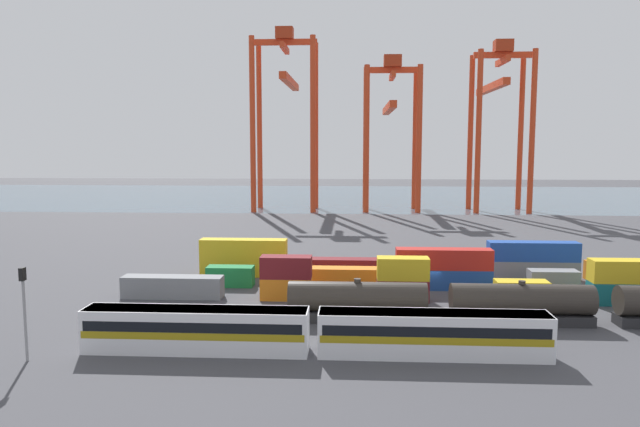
{
  "coord_description": "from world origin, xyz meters",
  "views": [
    {
      "loc": [
        -9.74,
        -73.73,
        18.19
      ],
      "look_at": [
        -15.17,
        20.63,
        7.3
      ],
      "focal_mm": 33.07,
      "sensor_mm": 36.0,
      "label": 1
    }
  ],
  "objects_px": {
    "shipping_container_3": "(403,290)",
    "shipping_container_18": "(532,270)",
    "signal_mast": "(24,301)",
    "shipping_container_17": "(434,269)",
    "shipping_container_9": "(230,276)",
    "gantry_crane_central": "(391,118)",
    "shipping_container_14": "(244,267)",
    "gantry_crane_west": "(286,101)",
    "freight_tank_row": "(521,303)",
    "shipping_container_13": "(553,280)",
    "passenger_train": "(313,330)",
    "gantry_crane_east": "(499,108)"
  },
  "relations": [
    {
      "from": "shipping_container_3",
      "to": "shipping_container_18",
      "type": "height_order",
      "value": "same"
    },
    {
      "from": "shipping_container_3",
      "to": "shipping_container_18",
      "type": "relative_size",
      "value": 0.5
    },
    {
      "from": "signal_mast",
      "to": "shipping_container_17",
      "type": "xyz_separation_m",
      "value": [
        38.8,
        33.89,
        -3.91
      ]
    },
    {
      "from": "signal_mast",
      "to": "shipping_container_9",
      "type": "distance_m",
      "value": 30.31
    },
    {
      "from": "shipping_container_9",
      "to": "gantry_crane_central",
      "type": "bearing_deg",
      "value": 74.52
    },
    {
      "from": "shipping_container_14",
      "to": "gantry_crane_west",
      "type": "distance_m",
      "value": 93.4
    },
    {
      "from": "freight_tank_row",
      "to": "shipping_container_13",
      "type": "relative_size",
      "value": 7.92
    },
    {
      "from": "shipping_container_3",
      "to": "shipping_container_18",
      "type": "xyz_separation_m",
      "value": [
        18.66,
        12.34,
        0.0
      ]
    },
    {
      "from": "passenger_train",
      "to": "shipping_container_13",
      "type": "height_order",
      "value": "passenger_train"
    },
    {
      "from": "shipping_container_3",
      "to": "shipping_container_14",
      "type": "bearing_deg",
      "value": 149.77
    },
    {
      "from": "shipping_container_17",
      "to": "shipping_container_9",
      "type": "bearing_deg",
      "value": -167.21
    },
    {
      "from": "freight_tank_row",
      "to": "gantry_crane_west",
      "type": "height_order",
      "value": "gantry_crane_west"
    },
    {
      "from": "shipping_container_17",
      "to": "gantry_crane_central",
      "type": "xyz_separation_m",
      "value": [
        -0.75,
        89.29,
        24.6
      ]
    },
    {
      "from": "passenger_train",
      "to": "gantry_crane_west",
      "type": "xyz_separation_m",
      "value": [
        -15.95,
        119.23,
        28.62
      ]
    },
    {
      "from": "shipping_container_17",
      "to": "shipping_container_18",
      "type": "bearing_deg",
      "value": 0.0
    },
    {
      "from": "passenger_train",
      "to": "shipping_container_18",
      "type": "bearing_deg",
      "value": 47.69
    },
    {
      "from": "shipping_container_9",
      "to": "shipping_container_14",
      "type": "distance_m",
      "value": 6.2
    },
    {
      "from": "freight_tank_row",
      "to": "shipping_container_13",
      "type": "height_order",
      "value": "freight_tank_row"
    },
    {
      "from": "signal_mast",
      "to": "shipping_container_9",
      "type": "xyz_separation_m",
      "value": [
        11.62,
        27.72,
        -3.91
      ]
    },
    {
      "from": "shipping_container_17",
      "to": "shipping_container_18",
      "type": "xyz_separation_m",
      "value": [
        13.28,
        0.0,
        0.0
      ]
    },
    {
      "from": "shipping_container_17",
      "to": "shipping_container_18",
      "type": "relative_size",
      "value": 0.5
    },
    {
      "from": "shipping_container_17",
      "to": "gantry_crane_central",
      "type": "relative_size",
      "value": 0.14
    },
    {
      "from": "passenger_train",
      "to": "gantry_crane_east",
      "type": "height_order",
      "value": "gantry_crane_east"
    },
    {
      "from": "shipping_container_9",
      "to": "gantry_crane_central",
      "type": "xyz_separation_m",
      "value": [
        26.43,
        95.46,
        24.6
      ]
    },
    {
      "from": "shipping_container_3",
      "to": "shipping_container_9",
      "type": "relative_size",
      "value": 1.0
    },
    {
      "from": "shipping_container_14",
      "to": "shipping_container_17",
      "type": "height_order",
      "value": "same"
    },
    {
      "from": "gantry_crane_central",
      "to": "gantry_crane_east",
      "type": "relative_size",
      "value": 0.92
    },
    {
      "from": "passenger_train",
      "to": "shipping_container_13",
      "type": "xyz_separation_m",
      "value": [
        28.69,
        24.52,
        -0.84
      ]
    },
    {
      "from": "freight_tank_row",
      "to": "shipping_container_17",
      "type": "height_order",
      "value": "freight_tank_row"
    },
    {
      "from": "freight_tank_row",
      "to": "passenger_train",
      "type": "bearing_deg",
      "value": -154.27
    },
    {
      "from": "shipping_container_14",
      "to": "shipping_container_17",
      "type": "bearing_deg",
      "value": 0.0
    },
    {
      "from": "passenger_train",
      "to": "gantry_crane_central",
      "type": "xyz_separation_m",
      "value": [
        13.9,
        119.99,
        23.76
      ]
    },
    {
      "from": "gantry_crane_west",
      "to": "shipping_container_17",
      "type": "bearing_deg",
      "value": -70.93
    },
    {
      "from": "passenger_train",
      "to": "gantry_crane_west",
      "type": "height_order",
      "value": "gantry_crane_west"
    },
    {
      "from": "shipping_container_13",
      "to": "shipping_container_17",
      "type": "relative_size",
      "value": 1.0
    },
    {
      "from": "shipping_container_3",
      "to": "gantry_crane_east",
      "type": "bearing_deg",
      "value": 71.12
    },
    {
      "from": "shipping_container_9",
      "to": "gantry_crane_west",
      "type": "xyz_separation_m",
      "value": [
        -3.42,
        94.71,
        29.47
      ]
    },
    {
      "from": "passenger_train",
      "to": "freight_tank_row",
      "type": "distance_m",
      "value": 22.94
    },
    {
      "from": "signal_mast",
      "to": "shipping_container_13",
      "type": "distance_m",
      "value": 59.8
    },
    {
      "from": "shipping_container_9",
      "to": "shipping_container_13",
      "type": "bearing_deg",
      "value": 0.0
    },
    {
      "from": "signal_mast",
      "to": "shipping_container_17",
      "type": "relative_size",
      "value": 1.34
    },
    {
      "from": "gantry_crane_east",
      "to": "shipping_container_3",
      "type": "bearing_deg",
      "value": -108.88
    },
    {
      "from": "freight_tank_row",
      "to": "shipping_container_13",
      "type": "distance_m",
      "value": 16.65
    },
    {
      "from": "shipping_container_13",
      "to": "gantry_crane_east",
      "type": "distance_m",
      "value": 99.65
    },
    {
      "from": "signal_mast",
      "to": "shipping_container_3",
      "type": "distance_m",
      "value": 39.96
    },
    {
      "from": "signal_mast",
      "to": "gantry_crane_central",
      "type": "bearing_deg",
      "value": 72.84
    },
    {
      "from": "shipping_container_9",
      "to": "shipping_container_17",
      "type": "height_order",
      "value": "same"
    },
    {
      "from": "shipping_container_13",
      "to": "signal_mast",
      "type": "bearing_deg",
      "value": -152.32
    },
    {
      "from": "shipping_container_13",
      "to": "gantry_crane_central",
      "type": "relative_size",
      "value": 0.14
    },
    {
      "from": "gantry_crane_west",
      "to": "shipping_container_14",
      "type": "bearing_deg",
      "value": -87.39
    }
  ]
}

